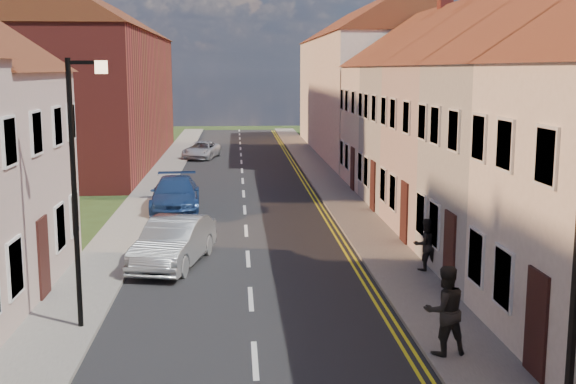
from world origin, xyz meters
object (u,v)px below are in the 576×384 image
object	(u,v)px
lamppost	(78,177)
car_distant	(201,150)
pedestrian_right_b	(425,244)
car_mid	(174,242)
pedestrian_right	(445,310)
car_far	(175,195)

from	to	relation	value
lamppost	car_distant	distance (m)	32.28
pedestrian_right_b	car_distant	bearing A→B (deg)	-86.52
car_mid	car_distant	size ratio (longest dim) A/B	1.08
car_distant	pedestrian_right_b	size ratio (longest dim) A/B	2.68
pedestrian_right	pedestrian_right_b	xyz separation A→B (m)	(1.24, 6.18, -0.17)
car_distant	car_mid	bearing A→B (deg)	-76.87
car_mid	pedestrian_right	world-z (taller)	pedestrian_right
car_far	pedestrian_right_b	bearing A→B (deg)	-53.92
car_far	pedestrian_right	distance (m)	17.54
car_mid	pedestrian_right	distance (m)	9.77
car_distant	pedestrian_right	bearing A→B (deg)	-66.99
lamppost	car_far	world-z (taller)	lamppost
lamppost	pedestrian_right_b	distance (m)	10.12
pedestrian_right	lamppost	bearing A→B (deg)	-26.45
car_distant	pedestrian_right_b	xyz separation A→B (m)	(7.73, -28.12, 0.32)
car_distant	pedestrian_right	world-z (taller)	pedestrian_right
car_far	pedestrian_right	xyz separation A→B (m)	(6.75, -16.18, 0.34)
car_mid	car_far	distance (m)	8.58
pedestrian_right	pedestrian_right_b	distance (m)	6.31
lamppost	car_distant	world-z (taller)	lamppost
car_mid	pedestrian_right	bearing A→B (deg)	-38.23
lamppost	car_mid	world-z (taller)	lamppost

